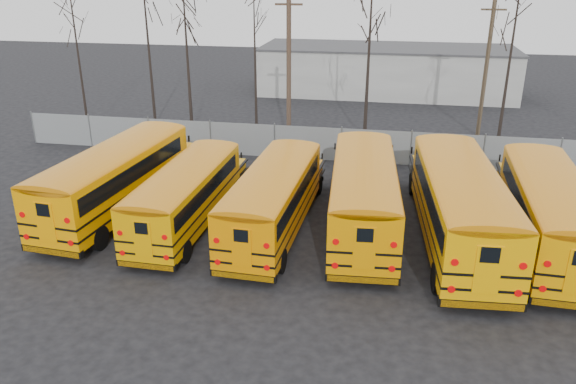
% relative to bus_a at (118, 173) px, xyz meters
% --- Properties ---
extents(ground, '(120.00, 120.00, 0.00)m').
position_rel_bus_a_xyz_m(ground, '(9.38, -2.74, -1.89)').
color(ground, black).
rests_on(ground, ground).
extents(fence, '(40.00, 0.04, 2.00)m').
position_rel_bus_a_xyz_m(fence, '(9.38, 9.26, -0.89)').
color(fence, gray).
rests_on(fence, ground).
extents(distant_building, '(22.00, 8.00, 4.00)m').
position_rel_bus_a_xyz_m(distant_building, '(11.38, 29.26, 0.11)').
color(distant_building, beige).
rests_on(distant_building, ground).
extents(bus_a, '(3.61, 11.73, 3.23)m').
position_rel_bus_a_xyz_m(bus_a, '(0.00, 0.00, 0.00)').
color(bus_a, black).
rests_on(bus_a, ground).
extents(bus_b, '(2.51, 10.18, 2.84)m').
position_rel_bus_a_xyz_m(bus_b, '(3.68, -0.87, -0.23)').
color(bus_b, black).
rests_on(bus_b, ground).
extents(bus_c, '(2.84, 10.71, 2.97)m').
position_rel_bus_a_xyz_m(bus_c, '(7.52, -0.76, -0.15)').
color(bus_c, black).
rests_on(bus_c, ground).
extents(bus_d, '(3.43, 11.64, 3.22)m').
position_rel_bus_a_xyz_m(bus_d, '(11.22, 0.13, -0.01)').
color(bus_d, black).
rests_on(bus_d, ground).
extents(bus_e, '(3.69, 12.33, 3.41)m').
position_rel_bus_a_xyz_m(bus_e, '(15.11, -0.51, 0.10)').
color(bus_e, black).
rests_on(bus_e, ground).
extents(bus_f, '(3.03, 11.45, 3.18)m').
position_rel_bus_a_xyz_m(bus_f, '(18.57, -0.27, -0.03)').
color(bus_f, black).
rests_on(bus_f, ground).
extents(utility_pole_left, '(1.65, 0.29, 9.26)m').
position_rel_bus_a_xyz_m(utility_pole_left, '(5.75, 11.83, 2.86)').
color(utility_pole_left, '#463428').
rests_on(utility_pole_left, ground).
extents(utility_pole_right, '(1.56, 0.27, 8.78)m').
position_rel_bus_a_xyz_m(utility_pole_right, '(18.00, 16.38, 2.62)').
color(utility_pole_right, '#4C3D2B').
rests_on(utility_pole_right, ground).
extents(tree_0, '(0.26, 0.26, 10.31)m').
position_rel_bus_a_xyz_m(tree_0, '(-8.52, 12.24, 3.26)').
color(tree_0, black).
rests_on(tree_0, ground).
extents(tree_1, '(0.26, 0.26, 11.22)m').
position_rel_bus_a_xyz_m(tree_1, '(-4.84, 15.21, 3.71)').
color(tree_1, black).
rests_on(tree_1, ground).
extents(tree_2, '(0.26, 0.26, 9.13)m').
position_rel_bus_a_xyz_m(tree_2, '(-1.01, 12.49, 2.67)').
color(tree_2, black).
rests_on(tree_2, ground).
extents(tree_3, '(0.26, 0.26, 9.01)m').
position_rel_bus_a_xyz_m(tree_3, '(2.85, 14.98, 2.61)').
color(tree_3, black).
rests_on(tree_3, ground).
extents(tree_4, '(0.26, 0.26, 10.27)m').
position_rel_bus_a_xyz_m(tree_4, '(10.50, 13.52, 3.24)').
color(tree_4, black).
rests_on(tree_4, ground).
extents(tree_5, '(0.26, 0.26, 10.21)m').
position_rel_bus_a_xyz_m(tree_5, '(18.77, 13.03, 3.21)').
color(tree_5, black).
rests_on(tree_5, ground).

